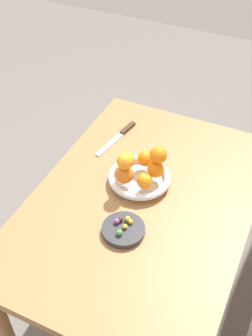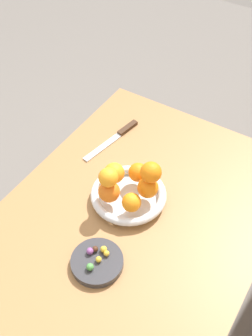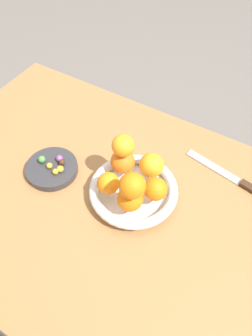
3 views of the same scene
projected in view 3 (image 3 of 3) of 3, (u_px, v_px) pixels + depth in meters
name	position (u px, v px, depth m)	size (l,w,h in m)	color
ground_plane	(110.00, 287.00, 1.46)	(6.00, 6.00, 0.00)	slate
dining_table	(102.00, 212.00, 0.94)	(1.10, 0.76, 0.74)	#9E7042
fruit_bowl	(133.00, 191.00, 0.86)	(0.23, 0.23, 0.04)	silver
candy_dish	(53.00, 168.00, 0.92)	(0.15, 0.15, 0.02)	#333338
orange_0	(108.00, 183.00, 0.82)	(0.06, 0.06, 0.06)	orange
orange_1	(130.00, 199.00, 0.78)	(0.06, 0.06, 0.06)	orange
orange_2	(155.00, 189.00, 0.80)	(0.06, 0.06, 0.06)	orange
orange_3	(151.00, 165.00, 0.85)	(0.07, 0.07, 0.07)	orange
orange_4	(123.00, 162.00, 0.85)	(0.07, 0.07, 0.07)	orange
orange_5	(132.00, 186.00, 0.73)	(0.06, 0.06, 0.06)	orange
orange_6	(123.00, 146.00, 0.81)	(0.06, 0.06, 0.06)	orange
candy_ball_0	(62.00, 162.00, 0.91)	(0.02, 0.02, 0.02)	#472819
candy_ball_1	(61.00, 168.00, 0.89)	(0.02, 0.02, 0.02)	gold
candy_ball_2	(41.00, 160.00, 0.91)	(0.02, 0.02, 0.02)	#4C9947
candy_ball_3	(49.00, 166.00, 0.90)	(0.02, 0.02, 0.02)	gold
candy_ball_4	(55.00, 172.00, 0.89)	(0.02, 0.02, 0.02)	gold
candy_ball_5	(59.00, 158.00, 0.91)	(0.02, 0.02, 0.02)	#8C4C99
knife	(235.00, 179.00, 0.90)	(0.26, 0.07, 0.01)	#3F2819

